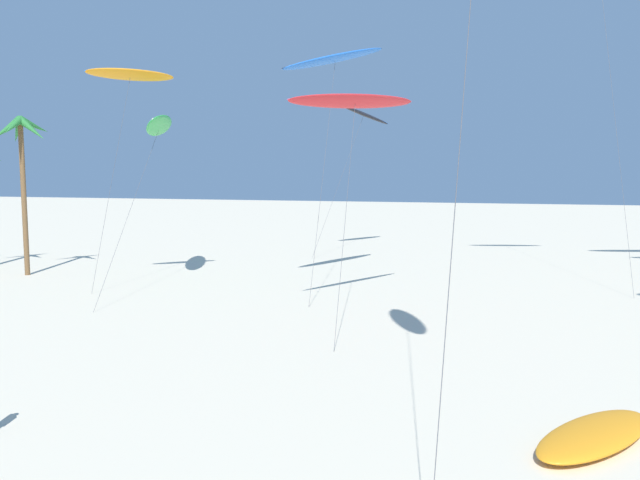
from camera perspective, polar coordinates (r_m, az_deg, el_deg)
name	(u,v)px	position (r m, az deg, el deg)	size (l,w,h in m)	color
palm_tree_1	(21,146)	(47.78, -24.96, 7.53)	(3.72, 4.37, 10.74)	brown
flying_kite_1	(364,114)	(56.77, 3.90, 11.07)	(4.79, 9.67, 12.91)	black
flying_kite_6	(335,58)	(38.83, 1.38, 15.81)	(5.11, 9.43, 14.96)	blue
flying_kite_7	(160,126)	(41.77, -14.05, 9.79)	(4.78, 12.86, 10.61)	green
flying_kite_8	(130,75)	(40.07, -16.47, 13.88)	(4.64, 4.29, 13.03)	orange
flying_kite_9	(355,101)	(31.58, 3.15, 12.19)	(4.99, 10.86, 11.06)	red
grounded_kite_1	(595,435)	(18.87, 23.17, -15.60)	(4.10, 5.00, 0.43)	orange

